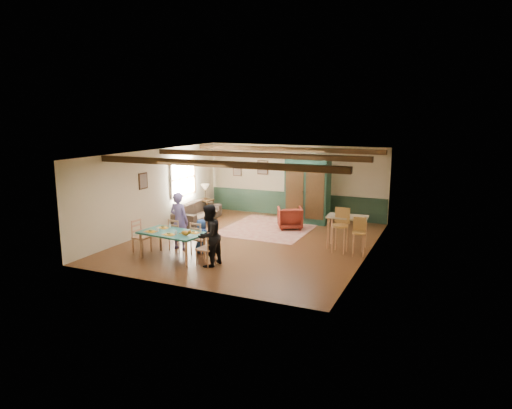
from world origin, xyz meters
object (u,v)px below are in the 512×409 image
at_px(person_child, 201,236).
at_px(armchair, 290,218).
at_px(dining_chair_far_left, 178,234).
at_px(person_man, 179,221).
at_px(counter_table, 347,232).
at_px(table_lamp, 205,192).
at_px(bar_stool_left, 340,231).
at_px(end_table, 206,208).
at_px(dining_chair_end_left, 142,236).
at_px(person_woman, 209,236).
at_px(dining_table, 173,245).
at_px(sofa, 197,212).
at_px(bar_stool_right, 359,237).
at_px(armoire, 308,189).
at_px(dining_chair_end_right, 206,248).
at_px(cat, 185,232).
at_px(dining_chair_far_right, 200,238).

bearing_deg(person_child, armchair, -103.50).
bearing_deg(armchair, dining_chair_far_left, 33.88).
distance_m(person_man, counter_table, 4.84).
distance_m(table_lamp, counter_table, 6.26).
height_order(person_child, bar_stool_left, bar_stool_left).
bearing_deg(end_table, dining_chair_end_left, -81.46).
height_order(dining_chair_far_left, person_woman, person_woman).
height_order(dining_table, sofa, dining_table).
height_order(dining_chair_end_left, sofa, dining_chair_end_left).
relative_size(person_child, bar_stool_right, 0.93).
bearing_deg(dining_chair_far_left, dining_table, 119.05).
xyz_separation_m(dining_chair_end_left, counter_table, (5.17, 2.75, 0.02)).
bearing_deg(dining_table, end_table, 110.34).
bearing_deg(armoire, bar_stool_left, -56.64).
distance_m(person_man, end_table, 4.42).
relative_size(dining_table, table_lamp, 2.96).
relative_size(person_woman, counter_table, 1.40).
xyz_separation_m(dining_chair_end_right, end_table, (-2.93, 5.05, -0.14)).
relative_size(armoire, bar_stool_right, 2.30).
relative_size(person_woman, armchair, 1.96).
height_order(dining_chair_far_left, dining_chair_end_left, same).
height_order(dining_chair_end_right, cat, dining_chair_end_right).
bearing_deg(dining_chair_far_left, dining_chair_far_right, 180.00).
height_order(dining_chair_far_left, bar_stool_left, bar_stool_left).
bearing_deg(person_man, dining_chair_end_left, 46.85).
distance_m(person_child, counter_table, 4.18).
distance_m(dining_chair_end_left, table_lamp, 4.89).
bearing_deg(armchair, end_table, -34.90).
bearing_deg(bar_stool_left, armoire, 124.01).
distance_m(dining_chair_end_right, sofa, 4.97).
distance_m(cat, armchair, 4.73).
bearing_deg(end_table, dining_chair_far_left, -70.11).
distance_m(dining_chair_far_left, bar_stool_left, 4.59).
bearing_deg(armchair, person_man, 33.46).
relative_size(dining_chair_far_right, counter_table, 0.80).
height_order(dining_chair_far_right, bar_stool_left, bar_stool_left).
xyz_separation_m(dining_chair_far_left, bar_stool_right, (4.83, 1.56, 0.06)).
height_order(armchair, sofa, armchair).
bearing_deg(end_table, dining_chair_far_right, -61.88).
height_order(dining_chair_end_right, person_woman, person_woman).
bearing_deg(counter_table, armoire, 127.82).
height_order(person_child, end_table, person_child).
height_order(dining_chair_far_right, counter_table, counter_table).
bearing_deg(dining_table, bar_stool_left, 30.71).
xyz_separation_m(dining_chair_far_right, table_lamp, (-2.29, 4.28, 0.48)).
distance_m(dining_chair_end_left, armoire, 6.25).
distance_m(dining_chair_far_left, cat, 1.26).
bearing_deg(dining_chair_end_left, counter_table, -55.83).
xyz_separation_m(dining_chair_far_right, end_table, (-2.29, 4.28, -0.14)).
bearing_deg(person_man, cat, 136.55).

